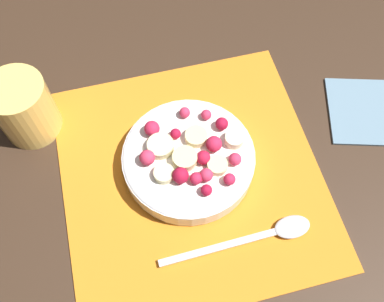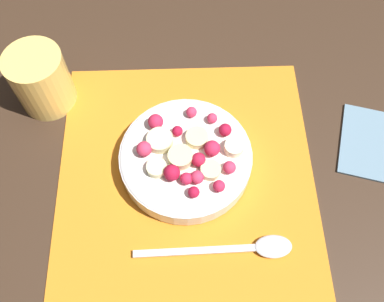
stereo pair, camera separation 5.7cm
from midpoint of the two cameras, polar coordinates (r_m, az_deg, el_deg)
name	(u,v)px [view 2 (the right image)]	position (r m, az deg, el deg)	size (l,w,h in m)	color
ground_plane	(189,174)	(0.60, 2.28, -3.40)	(3.00, 3.00, 0.00)	#382619
placemat	(189,173)	(0.60, 2.29, -3.28)	(0.37, 0.36, 0.01)	orange
fruit_bowl	(192,157)	(0.59, 2.75, -1.08)	(0.18, 0.18, 0.05)	white
spoon	(250,248)	(0.57, 10.73, -12.87)	(0.03, 0.20, 0.01)	silver
drinking_glass	(44,80)	(0.65, -16.84, 8.84)	(0.08, 0.08, 0.09)	#F4CC66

